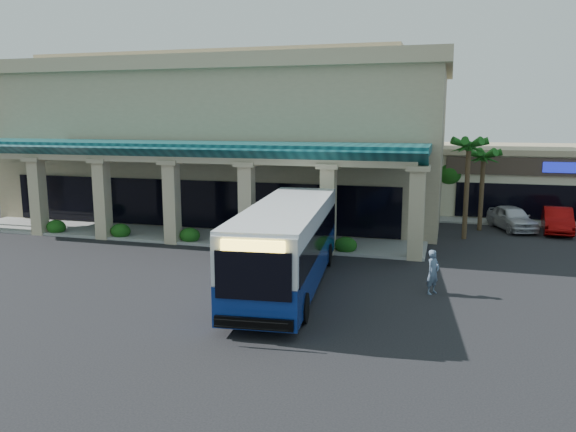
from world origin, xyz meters
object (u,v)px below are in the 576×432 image
(transit_bus, at_px, (287,246))
(car_white, at_px, (558,220))
(car_silver, at_px, (512,218))
(pedestrian, at_px, (433,272))

(transit_bus, relative_size, car_white, 2.67)
(transit_bus, bearing_deg, car_silver, 50.84)
(transit_bus, distance_m, car_white, 20.38)
(pedestrian, distance_m, car_silver, 15.66)
(transit_bus, bearing_deg, car_white, 44.45)
(car_silver, bearing_deg, pedestrian, -125.48)
(transit_bus, xyz_separation_m, car_white, (13.04, 15.63, -0.98))
(transit_bus, relative_size, pedestrian, 6.92)
(car_white, bearing_deg, pedestrian, -110.09)
(car_silver, xyz_separation_m, car_white, (2.65, -0.09, 0.00))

